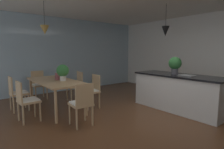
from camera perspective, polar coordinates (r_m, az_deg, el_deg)
ground_plane at (r=4.13m, az=10.94°, el=-14.26°), size 10.00×8.40×0.04m
wall_back_kitchen at (r=6.68m, az=29.95°, el=5.08°), size 10.00×0.12×2.70m
window_wall_left_glazing at (r=7.18m, az=-14.21°, el=5.88°), size 0.06×8.40×2.70m
dining_table at (r=4.91m, az=-17.14°, el=-2.51°), size 2.01×0.88×0.75m
chair_near_left at (r=5.16m, az=-27.33°, el=-4.89°), size 0.41×0.41×0.87m
chair_near_right at (r=4.29m, az=-24.99°, el=-7.07°), size 0.42×0.42×0.87m
chair_kitchen_end at (r=3.72m, az=-9.30°, el=-8.58°), size 0.42×0.42×0.87m
chair_far_right at (r=4.90m, az=-6.21°, el=-4.74°), size 0.42×0.42×0.87m
chair_far_left at (r=5.67m, az=-11.08°, el=-3.20°), size 0.43×0.43×0.87m
chair_window_end at (r=6.23m, az=-21.66°, el=-2.65°), size 0.40×0.40×0.87m
kitchen_island at (r=4.98m, az=19.75°, el=-5.07°), size 2.28×0.82×0.91m
pendant_over_table at (r=4.99m, az=-20.08°, el=12.87°), size 0.22×0.22×0.80m
pendant_over_island_main at (r=5.15m, az=16.19°, el=12.76°), size 0.20×0.20×0.82m
potted_plant_on_island at (r=4.95m, az=18.88°, el=3.07°), size 0.32×0.32×0.44m
potted_plant_on_table at (r=4.74m, az=-14.99°, el=0.98°), size 0.30×0.30×0.41m
vase_on_dining_table at (r=5.01m, az=-16.55°, el=-0.54°), size 0.11×0.11×0.17m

